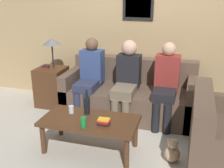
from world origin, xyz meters
name	(u,v)px	position (x,y,z in m)	size (l,w,h in m)	color
ground_plane	(121,128)	(0.00, 0.00, 0.00)	(16.00, 16.00, 0.00)	beige
wall_back	(138,26)	(0.00, 1.00, 1.30)	(9.00, 0.08, 2.60)	tan
couch_main	(130,96)	(0.00, 0.52, 0.29)	(1.97, 0.89, 0.83)	brown
coffee_table	(90,123)	(-0.22, -0.64, 0.36)	(1.14, 0.58, 0.41)	#4C2D19
side_table_with_lamp	(52,84)	(-1.32, 0.48, 0.36)	(0.45, 0.45, 1.13)	#4C2D19
wine_bottle	(87,105)	(-0.31, -0.51, 0.53)	(0.07, 0.07, 0.31)	black
drinking_glass	(71,109)	(-0.50, -0.54, 0.46)	(0.06, 0.06, 0.09)	silver
book_stack	(104,122)	(-0.02, -0.72, 0.45)	(0.16, 0.13, 0.07)	black
soda_can	(83,122)	(-0.22, -0.85, 0.47)	(0.07, 0.07, 0.12)	#197A38
person_left	(90,74)	(-0.60, 0.38, 0.63)	(0.34, 0.62, 1.17)	#2D334C
person_middle	(127,78)	(-0.01, 0.35, 0.64)	(0.34, 0.66, 1.17)	#756651
person_right	(166,82)	(0.55, 0.35, 0.63)	(0.34, 0.60, 1.17)	black
teddy_bear	(172,151)	(0.76, -0.60, 0.12)	(0.18, 0.18, 0.29)	tan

